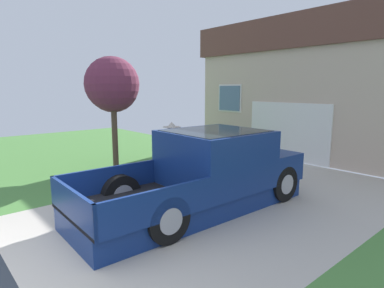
% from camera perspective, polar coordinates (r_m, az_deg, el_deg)
% --- Properties ---
extents(pickup_truck, '(2.05, 5.09, 1.63)m').
position_cam_1_polar(pickup_truck, '(6.89, 3.18, -5.07)').
color(pickup_truck, navy).
rests_on(pickup_truck, ground).
extents(person_with_hat, '(0.48, 0.44, 1.69)m').
position_cam_1_polar(person_with_hat, '(8.00, -3.56, -0.97)').
color(person_with_hat, brown).
rests_on(person_with_hat, ground).
extents(handbag, '(0.32, 0.18, 0.45)m').
position_cam_1_polar(handbag, '(7.89, -4.41, -7.59)').
color(handbag, tan).
rests_on(handbag, ground).
extents(house_with_garage, '(10.00, 6.51, 4.98)m').
position_cam_1_polar(house_with_garage, '(14.24, 25.64, 8.94)').
color(house_with_garage, '#C4AE98').
rests_on(house_with_garage, ground).
extents(front_yard_tree, '(1.80, 1.74, 3.46)m').
position_cam_1_polar(front_yard_tree, '(10.36, -13.91, 9.99)').
color(front_yard_tree, brown).
rests_on(front_yard_tree, ground).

